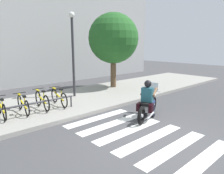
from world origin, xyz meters
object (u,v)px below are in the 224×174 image
bike_rack (39,103)px  rider (148,96)px  bicycle_0 (2,108)px  bicycle_2 (42,100)px  street_lamp (73,47)px  bicycle_1 (23,104)px  tree_near_rack (113,39)px  motorcycle (148,106)px  bicycle_3 (59,97)px

bike_rack → rider: bearing=-43.0°
bicycle_0 → bicycle_2: (1.51, -0.00, 0.02)m
bicycle_2 → street_lamp: street_lamp is taller
bicycle_1 → bicycle_2: bicycle_2 is taller
tree_near_rack → bicycle_1: bearing=-167.3°
rider → tree_near_rack: bearing=60.7°
rider → bicycle_1: bearing=135.1°
bicycle_2 → tree_near_rack: size_ratio=0.36×
bicycle_0 → tree_near_rack: 7.27m
rider → bicycle_0: size_ratio=0.91×
motorcycle → bike_rack: size_ratio=0.74×
bicycle_0 → bicycle_2: size_ratio=0.97×
bicycle_3 → bicycle_2: bearing=-180.0°
street_lamp → bicycle_0: bearing=-165.5°
rider → tree_near_rack: (2.60, 4.64, 2.21)m
bicycle_0 → bicycle_1: bicycle_0 is taller
motorcycle → bike_rack: (-3.02, 2.73, 0.10)m
rider → bicycle_3: (-1.82, 3.31, -0.33)m
bicycle_2 → street_lamp: 3.10m
motorcycle → bicycle_2: bearing=128.9°
bicycle_0 → motorcycle: bearing=-38.3°
bicycle_3 → bike_rack: bearing=-153.9°
bicycle_1 → bike_rack: 0.67m
bike_rack → street_lamp: 3.53m
bicycle_2 → bike_rack: size_ratio=0.57×
tree_near_rack → bicycle_0: bearing=-168.7°
street_lamp → rider: bearing=-84.0°
bicycle_1 → bicycle_3: (1.51, -0.00, 0.02)m
bicycle_2 → rider: bearing=-52.1°
motorcycle → bicycle_0: motorcycle is taller
bicycle_0 → bicycle_3: bicycle_3 is taller
bicycle_2 → bike_rack: bearing=-124.2°
tree_near_rack → rider: bearing=-119.3°
bicycle_0 → tree_near_rack: (6.68, 1.34, 2.55)m
bicycle_2 → street_lamp: size_ratio=0.39×
bicycle_2 → bicycle_0: bearing=180.0°
bicycle_2 → bike_rack: bicycle_2 is taller
bicycle_0 → tree_near_rack: bearing=11.3°
motorcycle → bicycle_0: bearing=141.7°
motorcycle → tree_near_rack: (2.53, 4.62, 2.58)m
rider → tree_near_rack: 5.76m
bicycle_3 → street_lamp: street_lamp is taller
street_lamp → tree_near_rack: size_ratio=0.93×
motorcycle → bicycle_3: size_ratio=1.28×
rider → bicycle_0: bearing=140.9°
bicycle_0 → bicycle_2: bearing=-0.0°
bicycle_3 → street_lamp: 2.64m
rider → street_lamp: (-0.44, 4.24, 1.73)m
rider → street_lamp: bearing=96.0°
rider → tree_near_rack: size_ratio=0.32×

